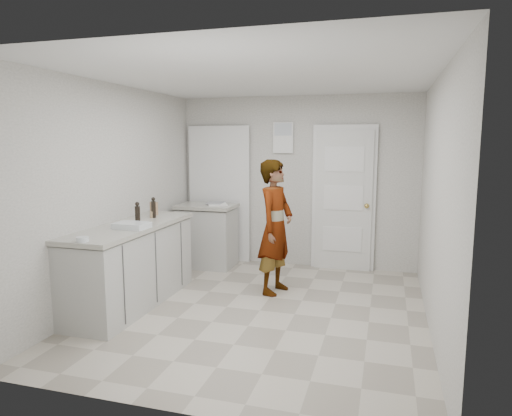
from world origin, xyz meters
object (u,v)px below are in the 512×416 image
(spice_jar, at_px, (152,215))
(oil_cruet_a, at_px, (137,212))
(cake_mix_box, at_px, (154,208))
(egg_bowl, at_px, (82,239))
(person, at_px, (276,227))
(oil_cruet_b, at_px, (153,208))
(baking_dish, at_px, (132,226))

(spice_jar, relative_size, oil_cruet_a, 0.33)
(spice_jar, bearing_deg, cake_mix_box, 112.56)
(oil_cruet_a, height_order, egg_bowl, oil_cruet_a)
(person, xyz_separation_m, oil_cruet_b, (-1.44, -0.38, 0.23))
(person, xyz_separation_m, baking_dish, (-1.32, -1.06, 0.14))
(cake_mix_box, bearing_deg, egg_bowl, -68.37)
(spice_jar, relative_size, egg_bowl, 0.68)
(oil_cruet_b, distance_m, egg_bowl, 1.40)
(person, distance_m, egg_bowl, 2.27)
(cake_mix_box, relative_size, oil_cruet_a, 0.70)
(person, bearing_deg, egg_bowl, 153.91)
(baking_dish, relative_size, egg_bowl, 3.19)
(cake_mix_box, distance_m, oil_cruet_b, 0.22)
(cake_mix_box, distance_m, baking_dish, 0.91)
(oil_cruet_b, bearing_deg, spice_jar, -153.27)
(oil_cruet_a, height_order, baking_dish, oil_cruet_a)
(person, xyz_separation_m, oil_cruet_a, (-1.47, -0.69, 0.22))
(person, distance_m, oil_cruet_a, 1.64)
(oil_cruet_a, bearing_deg, person, 25.19)
(cake_mix_box, bearing_deg, oil_cruet_b, -45.14)
(cake_mix_box, bearing_deg, baking_dish, -59.18)
(oil_cruet_a, distance_m, egg_bowl, 1.08)
(oil_cruet_b, height_order, baking_dish, oil_cruet_b)
(person, xyz_separation_m, cake_mix_box, (-1.54, -0.19, 0.19))
(person, height_order, spice_jar, person)
(baking_dish, bearing_deg, spice_jar, 100.91)
(egg_bowl, bearing_deg, spice_jar, 91.70)
(egg_bowl, bearing_deg, oil_cruet_b, 90.98)
(cake_mix_box, relative_size, spice_jar, 2.10)
(oil_cruet_b, height_order, egg_bowl, oil_cruet_b)
(egg_bowl, bearing_deg, baking_dish, 82.72)
(egg_bowl, bearing_deg, oil_cruet_a, 93.06)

